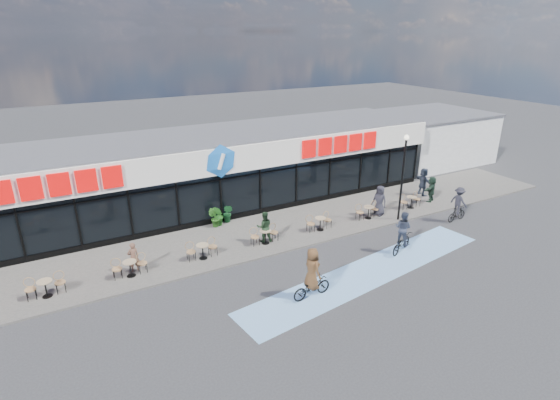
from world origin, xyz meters
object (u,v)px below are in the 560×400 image
at_px(patron_left, 133,257).
at_px(patron_right, 264,227).
at_px(potted_plant_left, 219,216).
at_px(pedestrian_c, 431,189).
at_px(lamp_post, 403,171).
at_px(pedestrian_b, 423,182).
at_px(pedestrian_a, 380,201).
at_px(potted_plant_mid, 214,218).
at_px(cyclist_b, 458,205).
at_px(cyclist_a, 402,236).
at_px(potted_plant_right, 228,213).

distance_m(patron_left, patron_right, 6.62).
height_order(potted_plant_left, pedestrian_c, pedestrian_c).
bearing_deg(potted_plant_left, patron_right, -65.79).
relative_size(lamp_post, pedestrian_b, 2.67).
distance_m(potted_plant_left, pedestrian_a, 9.51).
distance_m(potted_plant_mid, patron_left, 5.74).
xyz_separation_m(lamp_post, patron_right, (-8.19, 1.19, -2.16)).
height_order(pedestrian_a, cyclist_b, cyclist_b).
bearing_deg(cyclist_a, pedestrian_b, 37.69).
bearing_deg(potted_plant_right, patron_left, -152.42).
bearing_deg(potted_plant_left, pedestrian_a, -19.40).
relative_size(lamp_post, patron_left, 3.52).
distance_m(pedestrian_a, pedestrian_c, 4.48).
xyz_separation_m(lamp_post, patron_left, (-14.81, 1.35, -2.28)).
height_order(patron_left, pedestrian_a, pedestrian_a).
bearing_deg(potted_plant_mid, lamp_post, -23.17).
relative_size(patron_right, pedestrian_a, 0.91).
distance_m(potted_plant_left, potted_plant_mid, 0.29).
relative_size(patron_right, cyclist_b, 0.80).
bearing_deg(potted_plant_left, cyclist_b, -25.08).
relative_size(potted_plant_left, pedestrian_b, 0.63).
bearing_deg(potted_plant_mid, pedestrian_b, -7.58).
xyz_separation_m(potted_plant_left, pedestrian_a, (8.97, -3.16, 0.33)).
relative_size(pedestrian_c, cyclist_b, 0.80).
height_order(potted_plant_right, pedestrian_c, pedestrian_c).
bearing_deg(patron_right, pedestrian_a, -162.30).
distance_m(potted_plant_left, cyclist_b, 13.85).
bearing_deg(potted_plant_right, pedestrian_c, -14.03).
distance_m(potted_plant_right, pedestrian_c, 13.21).
relative_size(potted_plant_mid, potted_plant_right, 0.98).
bearing_deg(lamp_post, pedestrian_c, 17.55).
height_order(pedestrian_b, pedestrian_c, pedestrian_b).
height_order(pedestrian_c, cyclist_b, cyclist_b).
height_order(potted_plant_mid, pedestrian_b, pedestrian_b).
height_order(potted_plant_left, cyclist_a, cyclist_a).
relative_size(potted_plant_left, pedestrian_c, 0.71).
xyz_separation_m(pedestrian_a, pedestrian_b, (4.87, 1.27, 0.02)).
height_order(potted_plant_left, cyclist_b, cyclist_b).
xyz_separation_m(potted_plant_left, potted_plant_mid, (-0.28, -0.01, -0.06)).
distance_m(potted_plant_mid, pedestrian_a, 9.78).
bearing_deg(pedestrian_c, pedestrian_b, -135.56).
height_order(lamp_post, pedestrian_a, lamp_post).
bearing_deg(patron_left, pedestrian_a, 170.66).
distance_m(lamp_post, patron_right, 8.56).
relative_size(pedestrian_a, pedestrian_c, 1.10).
height_order(potted_plant_mid, patron_left, patron_left).
height_order(lamp_post, pedestrian_b, lamp_post).
xyz_separation_m(potted_plant_mid, patron_right, (1.64, -3.02, 0.30)).
relative_size(lamp_post, pedestrian_a, 2.72).
relative_size(potted_plant_right, pedestrian_a, 0.59).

